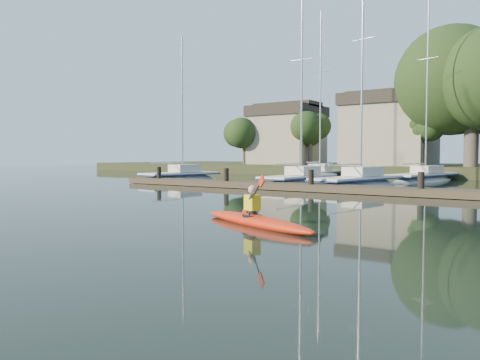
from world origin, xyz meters
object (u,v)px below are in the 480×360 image
Objects in this scene: kayak at (255,219)px; sailboat_6 at (424,184)px; sailboat_5 at (319,181)px; dock at (362,189)px; sailboat_2 at (358,190)px; sailboat_0 at (181,183)px; sailboat_1 at (299,188)px.

sailboat_6 reaches higher than kayak.
sailboat_5 is 8.82m from sailboat_6.
kayak is at bearing -76.58° from sailboat_5.
dock is 2.12× the size of sailboat_2.
sailboat_2 is at bearing 122.91° from kayak.
sailboat_0 is at bearing 158.69° from kayak.
sailboat_1 is (-6.16, 4.60, -0.41)m from dock.
dock is at bearing -4.82° from sailboat_0.
sailboat_0 is (-16.34, 3.75, -0.41)m from dock.
sailboat_1 is 0.91× the size of sailboat_6.
dock is 2.65× the size of sailboat_0.
sailboat_6 is (1.78, 9.14, 0.01)m from sailboat_2.
sailboat_1 is at bearing 143.28° from dock.
sailboat_2 is at bearing -89.88° from sailboat_6.
sailboat_2 is (-3.53, 17.43, -0.39)m from kayak.
kayak is 24.40m from sailboat_0.
kayak is 0.33× the size of sailboat_1.
sailboat_1 is 0.92× the size of sailboat_5.
kayak is 28.51m from sailboat_5.
kayak is 17.79m from sailboat_2.
sailboat_5 reaches higher than sailboat_1.
kayak is 0.31× the size of sailboat_5.
sailboat_1 is (10.17, 0.84, 0.01)m from sailboat_0.
sailboat_2 is 11.46m from sailboat_5.
dock is 2.12× the size of sailboat_5.
sailboat_1 reaches higher than kayak.
dock is at bearing -56.64° from sailboat_2.
sailboat_0 reaches higher than dock.
sailboat_5 reaches higher than sailboat_0.
dock is at bearing -64.96° from sailboat_5.
sailboat_6 is at bearing 115.23° from kayak.
sailboat_0 is at bearing -173.55° from sailboat_1.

